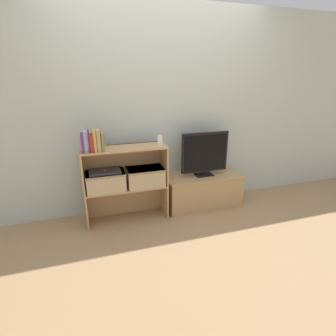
{
  "coord_description": "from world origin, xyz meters",
  "views": [
    {
      "loc": [
        -0.88,
        -2.64,
        1.64
      ],
      "look_at": [
        0.0,
        0.15,
        0.59
      ],
      "focal_mm": 28.0,
      "sensor_mm": 36.0,
      "label": 1
    }
  ],
  "objects_px": {
    "laptop": "(105,171)",
    "storage_basket_left": "(106,180)",
    "tv_stand": "(203,190)",
    "book_mustard": "(95,140)",
    "book_tan": "(98,140)",
    "book_plum": "(82,143)",
    "baby_monitor": "(160,140)",
    "tv": "(205,153)",
    "book_skyblue": "(86,141)",
    "book_olive": "(103,141)",
    "book_maroon": "(89,141)",
    "book_crimson": "(92,143)",
    "storage_basket_right": "(145,176)"
  },
  "relations": [
    {
      "from": "tv",
      "to": "storage_basket_left",
      "type": "height_order",
      "value": "tv"
    },
    {
      "from": "book_maroon",
      "to": "storage_basket_left",
      "type": "bearing_deg",
      "value": 14.24
    },
    {
      "from": "book_plum",
      "to": "book_crimson",
      "type": "distance_m",
      "value": 0.09
    },
    {
      "from": "book_maroon",
      "to": "book_mustard",
      "type": "bearing_deg",
      "value": 0.0
    },
    {
      "from": "book_plum",
      "to": "baby_monitor",
      "type": "xyz_separation_m",
      "value": [
        0.84,
        0.05,
        -0.04
      ]
    },
    {
      "from": "baby_monitor",
      "to": "storage_basket_right",
      "type": "relative_size",
      "value": 0.31
    },
    {
      "from": "storage_basket_left",
      "to": "storage_basket_right",
      "type": "bearing_deg",
      "value": 0.0
    },
    {
      "from": "book_plum",
      "to": "storage_basket_right",
      "type": "relative_size",
      "value": 0.45
    },
    {
      "from": "tv_stand",
      "to": "tv",
      "type": "xyz_separation_m",
      "value": [
        0.0,
        -0.0,
        0.5
      ]
    },
    {
      "from": "book_tan",
      "to": "tv",
      "type": "bearing_deg",
      "value": 4.16
    },
    {
      "from": "book_maroon",
      "to": "book_tan",
      "type": "height_order",
      "value": "same"
    },
    {
      "from": "book_plum",
      "to": "book_tan",
      "type": "bearing_deg",
      "value": 0.0
    },
    {
      "from": "book_crimson",
      "to": "laptop",
      "type": "relative_size",
      "value": 0.51
    },
    {
      "from": "book_olive",
      "to": "baby_monitor",
      "type": "height_order",
      "value": "book_olive"
    },
    {
      "from": "tv_stand",
      "to": "book_mustard",
      "type": "distance_m",
      "value": 1.52
    },
    {
      "from": "book_tan",
      "to": "baby_monitor",
      "type": "relative_size",
      "value": 1.64
    },
    {
      "from": "tv",
      "to": "book_tan",
      "type": "relative_size",
      "value": 2.81
    },
    {
      "from": "storage_basket_left",
      "to": "book_olive",
      "type": "bearing_deg",
      "value": -88.52
    },
    {
      "from": "tv_stand",
      "to": "book_mustard",
      "type": "xyz_separation_m",
      "value": [
        -1.3,
        -0.09,
        0.78
      ]
    },
    {
      "from": "laptop",
      "to": "book_skyblue",
      "type": "bearing_deg",
      "value": -168.45
    },
    {
      "from": "book_olive",
      "to": "storage_basket_left",
      "type": "bearing_deg",
      "value": 91.48
    },
    {
      "from": "book_maroon",
      "to": "laptop",
      "type": "bearing_deg",
      "value": 14.24
    },
    {
      "from": "book_crimson",
      "to": "book_mustard",
      "type": "xyz_separation_m",
      "value": [
        0.03,
        0.0,
        0.02
      ]
    },
    {
      "from": "book_mustard",
      "to": "book_tan",
      "type": "xyz_separation_m",
      "value": [
        0.04,
        0.0,
        -0.0
      ]
    },
    {
      "from": "tv",
      "to": "book_skyblue",
      "type": "bearing_deg",
      "value": -176.22
    },
    {
      "from": "book_crimson",
      "to": "book_tan",
      "type": "bearing_deg",
      "value": 0.0
    },
    {
      "from": "book_olive",
      "to": "book_plum",
      "type": "bearing_deg",
      "value": 180.0
    },
    {
      "from": "book_plum",
      "to": "storage_basket_right",
      "type": "height_order",
      "value": "book_plum"
    },
    {
      "from": "tv_stand",
      "to": "book_mustard",
      "type": "relative_size",
      "value": 4.47
    },
    {
      "from": "book_skyblue",
      "to": "book_tan",
      "type": "relative_size",
      "value": 1.0
    },
    {
      "from": "book_maroon",
      "to": "baby_monitor",
      "type": "relative_size",
      "value": 1.64
    },
    {
      "from": "book_skyblue",
      "to": "book_maroon",
      "type": "distance_m",
      "value": 0.03
    },
    {
      "from": "tv_stand",
      "to": "book_skyblue",
      "type": "xyz_separation_m",
      "value": [
        -1.39,
        -0.09,
        0.78
      ]
    },
    {
      "from": "book_mustard",
      "to": "storage_basket_right",
      "type": "relative_size",
      "value": 0.52
    },
    {
      "from": "book_skyblue",
      "to": "book_mustard",
      "type": "height_order",
      "value": "book_mustard"
    },
    {
      "from": "book_tan",
      "to": "book_olive",
      "type": "xyz_separation_m",
      "value": [
        0.04,
        0.0,
        -0.01
      ]
    },
    {
      "from": "tv_stand",
      "to": "laptop",
      "type": "bearing_deg",
      "value": -177.23
    },
    {
      "from": "book_crimson",
      "to": "book_skyblue",
      "type": "bearing_deg",
      "value": 180.0
    },
    {
      "from": "book_plum",
      "to": "book_skyblue",
      "type": "height_order",
      "value": "book_skyblue"
    },
    {
      "from": "laptop",
      "to": "storage_basket_left",
      "type": "bearing_deg",
      "value": 0.0
    },
    {
      "from": "book_mustard",
      "to": "book_maroon",
      "type": "bearing_deg",
      "value": 180.0
    },
    {
      "from": "baby_monitor",
      "to": "storage_basket_left",
      "type": "bearing_deg",
      "value": -178.65
    },
    {
      "from": "tv",
      "to": "laptop",
      "type": "distance_m",
      "value": 1.23
    },
    {
      "from": "book_maroon",
      "to": "book_tan",
      "type": "xyz_separation_m",
      "value": [
        0.09,
        0.0,
        0.0
      ]
    },
    {
      "from": "book_mustard",
      "to": "baby_monitor",
      "type": "height_order",
      "value": "book_mustard"
    },
    {
      "from": "book_maroon",
      "to": "baby_monitor",
      "type": "distance_m",
      "value": 0.77
    },
    {
      "from": "storage_basket_right",
      "to": "book_crimson",
      "type": "bearing_deg",
      "value": -176.5
    },
    {
      "from": "book_plum",
      "to": "book_skyblue",
      "type": "relative_size",
      "value": 0.88
    },
    {
      "from": "book_mustard",
      "to": "book_tan",
      "type": "distance_m",
      "value": 0.04
    },
    {
      "from": "book_plum",
      "to": "baby_monitor",
      "type": "relative_size",
      "value": 1.46
    }
  ]
}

